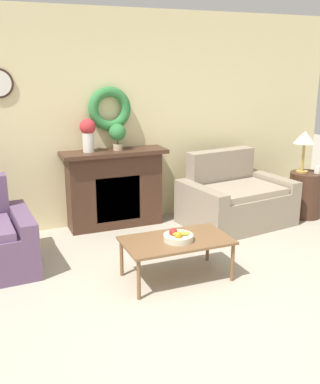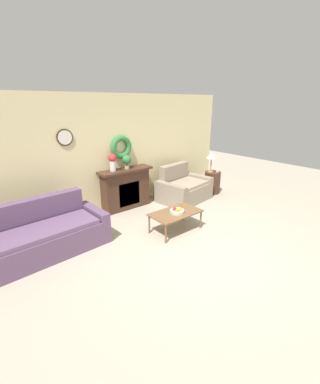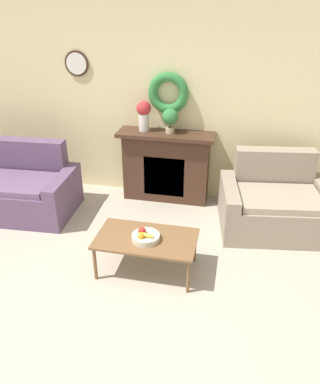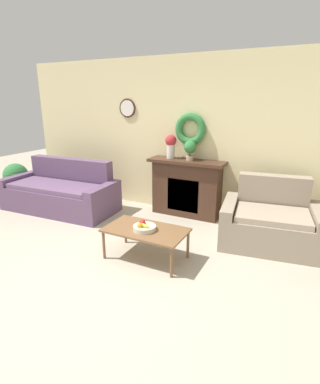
% 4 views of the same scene
% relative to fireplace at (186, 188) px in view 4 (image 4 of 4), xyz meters
% --- Properties ---
extents(ground_plane, '(16.00, 16.00, 0.00)m').
position_rel_fireplace_xyz_m(ground_plane, '(-0.12, -2.62, -0.51)').
color(ground_plane, '#ADA38E').
extents(wall_back, '(6.80, 0.19, 2.70)m').
position_rel_fireplace_xyz_m(wall_back, '(-0.12, 0.20, 0.85)').
color(wall_back, beige).
rests_on(wall_back, ground_plane).
extents(fireplace, '(1.33, 0.41, 1.00)m').
position_rel_fireplace_xyz_m(fireplace, '(0.00, 0.00, 0.00)').
color(fireplace, '#42281C').
rests_on(fireplace, ground_plane).
extents(couch_left, '(2.15, 1.05, 0.91)m').
position_rel_fireplace_xyz_m(couch_left, '(-2.19, -0.78, -0.19)').
color(couch_left, '#604766').
rests_on(couch_left, ground_plane).
extents(loveseat_right, '(1.46, 1.14, 0.93)m').
position_rel_fireplace_xyz_m(loveseat_right, '(1.49, -0.49, -0.19)').
color(loveseat_right, gray).
rests_on(loveseat_right, ground_plane).
extents(coffee_table, '(1.04, 0.59, 0.41)m').
position_rel_fireplace_xyz_m(coffee_table, '(0.12, -1.67, -0.13)').
color(coffee_table, brown).
rests_on(coffee_table, ground_plane).
extents(fruit_bowl, '(0.29, 0.29, 0.12)m').
position_rel_fireplace_xyz_m(fruit_bowl, '(0.12, -1.70, -0.06)').
color(fruit_bowl, beige).
rests_on(fruit_bowl, coffee_table).
extents(vase_on_mantel_left, '(0.19, 0.19, 0.41)m').
position_rel_fireplace_xyz_m(vase_on_mantel_left, '(-0.31, 0.01, 0.73)').
color(vase_on_mantel_left, silver).
rests_on(vase_on_mantel_left, fireplace).
extents(potted_plant_on_mantel, '(0.21, 0.21, 0.33)m').
position_rel_fireplace_xyz_m(potted_plant_on_mantel, '(0.05, -0.01, 0.70)').
color(potted_plant_on_mantel, tan).
rests_on(potted_plant_on_mantel, fireplace).
extents(potted_plant_floor_by_couch, '(0.49, 0.49, 0.74)m').
position_rel_fireplace_xyz_m(potted_plant_floor_by_couch, '(-3.46, -0.73, -0.05)').
color(potted_plant_floor_by_couch, tan).
rests_on(potted_plant_floor_by_couch, ground_plane).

